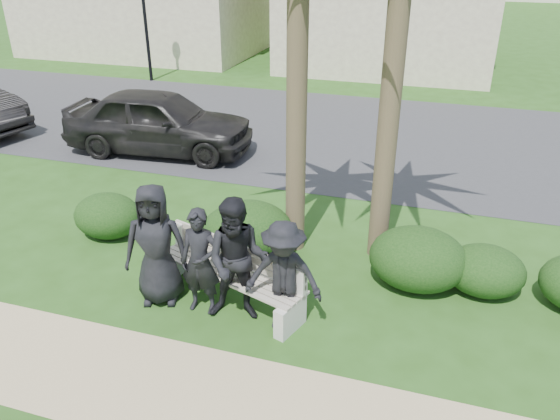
# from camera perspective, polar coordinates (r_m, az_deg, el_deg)

# --- Properties ---
(ground) EXTENTS (160.00, 160.00, 0.00)m
(ground) POSITION_cam_1_polar(r_m,az_deg,el_deg) (7.83, 1.47, -10.88)
(ground) COLOR #254915
(ground) RESTS_ON ground
(footpath) EXTENTS (30.00, 1.60, 0.01)m
(footpath) POSITION_cam_1_polar(r_m,az_deg,el_deg) (6.56, -3.17, -20.03)
(footpath) COLOR tan
(footpath) RESTS_ON ground
(asphalt_street) EXTENTS (160.00, 8.00, 0.01)m
(asphalt_street) POSITION_cam_1_polar(r_m,az_deg,el_deg) (14.87, 10.13, 7.47)
(asphalt_street) COLOR #2D2D30
(asphalt_street) RESTS_ON ground
(park_bench) EXTENTS (2.57, 1.29, 0.84)m
(park_bench) POSITION_cam_1_polar(r_m,az_deg,el_deg) (7.95, -5.52, -7.02)
(park_bench) COLOR gray
(park_bench) RESTS_ON ground
(man_a) EXTENTS (1.02, 0.82, 1.82)m
(man_a) POSITION_cam_1_polar(r_m,az_deg,el_deg) (7.85, -12.84, -3.57)
(man_a) COLOR black
(man_a) RESTS_ON ground
(man_b) EXTENTS (0.58, 0.39, 1.57)m
(man_b) POSITION_cam_1_polar(r_m,az_deg,el_deg) (7.58, -8.32, -5.38)
(man_b) COLOR black
(man_b) RESTS_ON ground
(man_c) EXTENTS (0.99, 0.84, 1.80)m
(man_c) POSITION_cam_1_polar(r_m,az_deg,el_deg) (7.32, -4.42, -5.33)
(man_c) COLOR black
(man_c) RESTS_ON ground
(man_d) EXTENTS (1.08, 0.69, 1.59)m
(man_d) POSITION_cam_1_polar(r_m,az_deg,el_deg) (7.18, 0.36, -6.96)
(man_d) COLOR black
(man_d) RESTS_ON ground
(hedge_a) EXTENTS (1.21, 1.00, 0.79)m
(hedge_a) POSITION_cam_1_polar(r_m,az_deg,el_deg) (10.08, -17.58, -0.44)
(hedge_a) COLOR black
(hedge_a) RESTS_ON ground
(hedge_b) EXTENTS (1.43, 1.18, 0.93)m
(hedge_b) POSITION_cam_1_polar(r_m,az_deg,el_deg) (9.04, -3.06, -1.84)
(hedge_b) COLOR black
(hedge_b) RESTS_ON ground
(hedge_c) EXTENTS (1.30, 1.08, 0.85)m
(hedge_c) POSITION_cam_1_polar(r_m,az_deg,el_deg) (9.07, -4.18, -2.08)
(hedge_c) COLOR black
(hedge_c) RESTS_ON ground
(hedge_d) EXTENTS (1.46, 1.21, 0.95)m
(hedge_d) POSITION_cam_1_polar(r_m,az_deg,el_deg) (8.45, 14.23, -4.79)
(hedge_d) COLOR black
(hedge_d) RESTS_ON ground
(hedge_e) EXTENTS (1.17, 0.96, 0.76)m
(hedge_e) POSITION_cam_1_polar(r_m,az_deg,el_deg) (8.64, 20.63, -5.81)
(hedge_e) COLOR black
(hedge_e) RESTS_ON ground
(car_a) EXTENTS (4.68, 2.21, 1.55)m
(car_a) POSITION_cam_1_polar(r_m,az_deg,el_deg) (13.71, -12.54, 9.02)
(car_a) COLOR black
(car_a) RESTS_ON ground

